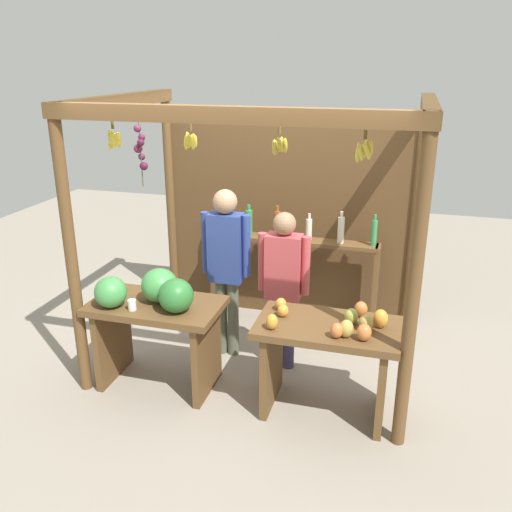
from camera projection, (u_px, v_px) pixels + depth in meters
name	position (u px, v px, depth m)	size (l,w,h in m)	color
ground_plane	(261.00, 354.00, 5.43)	(12.00, 12.00, 0.00)	gray
market_stall	(273.00, 203.00, 5.34)	(2.84, 2.08, 2.48)	brown
fruit_counter_left	(155.00, 312.00, 4.68)	(1.14, 0.66, 1.10)	brown
fruit_counter_right	(329.00, 348.00, 4.36)	(1.14, 0.64, 0.95)	brown
bottle_shelf_unit	(292.00, 258.00, 5.80)	(1.82, 0.22, 1.35)	brown
vendor_man	(226.00, 258.00, 5.13)	(0.48, 0.23, 1.67)	#575E4A
vendor_woman	(283.00, 278.00, 4.92)	(0.48, 0.21, 1.53)	#3A335A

